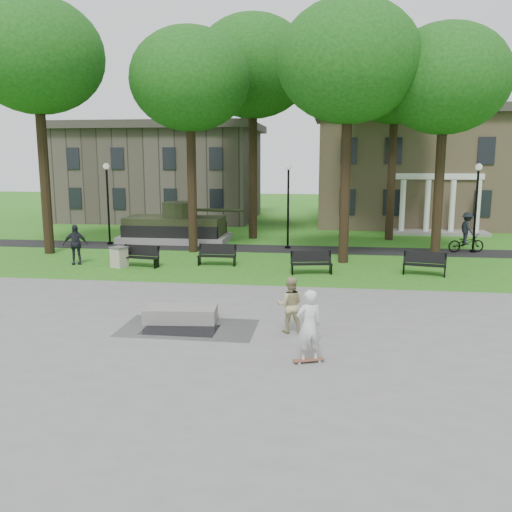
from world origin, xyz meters
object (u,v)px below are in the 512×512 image
at_px(cyclist, 467,236).
at_px(park_bench_0, 140,256).
at_px(friend_watching, 290,305).
at_px(concrete_block, 181,314).
at_px(trash_bin, 119,257).
at_px(skateboarder, 309,326).

height_order(cyclist, park_bench_0, cyclist).
bearing_deg(park_bench_0, cyclist, 30.04).
distance_m(friend_watching, park_bench_0, 11.68).
distance_m(concrete_block, trash_bin, 9.51).
height_order(park_bench_0, trash_bin, park_bench_0).
height_order(skateboarder, park_bench_0, skateboarder).
relative_size(skateboarder, park_bench_0, 0.99).
relative_size(skateboarder, trash_bin, 1.90).
bearing_deg(concrete_block, park_bench_0, 117.19).
bearing_deg(concrete_block, trash_bin, 122.92).
xyz_separation_m(friend_watching, cyclist, (8.40, 14.98, 0.05)).
relative_size(concrete_block, park_bench_0, 1.19).
distance_m(skateboarder, park_bench_0, 13.81).
bearing_deg(concrete_block, cyclist, 50.56).
relative_size(cyclist, park_bench_0, 1.17).
relative_size(park_bench_0, trash_bin, 1.93).
xyz_separation_m(concrete_block, park_bench_0, (-4.22, 8.22, 0.28)).
relative_size(skateboarder, friend_watching, 1.12).
distance_m(concrete_block, cyclist, 18.62).
bearing_deg(trash_bin, skateboarder, -49.52).
distance_m(park_bench_0, trash_bin, 0.98).
bearing_deg(cyclist, park_bench_0, 97.73).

